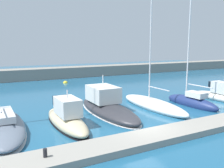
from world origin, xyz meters
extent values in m
plane|color=#1E567A|center=(0.00, 0.00, 0.00)|extent=(120.00, 120.00, 0.00)
cube|color=gray|center=(0.00, -1.57, 0.21)|extent=(30.32, 2.18, 0.43)
cube|color=gray|center=(0.00, 29.90, 0.95)|extent=(108.00, 3.53, 1.91)
ellipsoid|color=slate|center=(-8.78, 4.97, 0.33)|extent=(3.26, 9.69, 1.12)
ellipsoid|color=silver|center=(-8.78, 4.97, 0.02)|extent=(3.29, 9.78, 0.12)
cylinder|color=silver|center=(-8.76, 4.26, 1.84)|extent=(0.14, 2.97, 0.09)
cube|color=silver|center=(-8.77, 4.74, 1.11)|extent=(1.78, 3.25, 0.46)
ellipsoid|color=beige|center=(-4.35, 3.78, 0.31)|extent=(2.11, 7.16, 1.17)
ellipsoid|color=black|center=(-4.35, 3.78, 0.02)|extent=(2.13, 7.23, 0.12)
cube|color=silver|center=(-4.34, 3.43, 1.52)|extent=(1.47, 2.46, 1.25)
cube|color=black|center=(-4.38, 4.82, 1.71)|extent=(1.28, 0.64, 0.70)
cylinder|color=silver|center=(-4.34, 3.43, 2.45)|extent=(0.08, 0.08, 0.60)
ellipsoid|color=#2D2D33|center=(-0.15, 5.21, 0.29)|extent=(2.88, 9.37, 1.17)
ellipsoid|color=silver|center=(-0.15, 5.21, 0.02)|extent=(2.91, 9.46, 0.12)
cube|color=silver|center=(-0.15, 6.22, 1.56)|extent=(2.22, 3.16, 1.39)
cube|color=black|center=(-0.15, 6.57, 1.77)|extent=(1.99, 0.80, 0.78)
cylinder|color=silver|center=(-0.15, 6.22, 2.77)|extent=(0.08, 0.08, 1.02)
ellipsoid|color=white|center=(4.50, 4.87, 0.28)|extent=(2.48, 8.99, 1.16)
cylinder|color=silver|center=(4.48, 5.47, 8.58)|extent=(0.12, 0.12, 15.43)
cylinder|color=silver|center=(4.51, 4.12, 1.98)|extent=(0.15, 2.93, 0.09)
ellipsoid|color=navy|center=(8.40, 3.77, 0.26)|extent=(1.81, 6.19, 1.36)
cylinder|color=silver|center=(8.37, 4.49, 6.33)|extent=(0.13, 0.13, 10.78)
cylinder|color=silver|center=(8.45, 2.88, 2.09)|extent=(0.22, 2.76, 0.09)
cube|color=silver|center=(8.43, 3.21, 1.20)|extent=(1.22, 1.88, 0.52)
ellipsoid|color=silver|center=(13.03, 3.94, 0.27)|extent=(1.98, 7.12, 1.01)
cube|color=silver|center=(13.04, 3.70, 1.40)|extent=(1.31, 2.49, 1.24)
cube|color=black|center=(13.00, 4.97, 1.58)|extent=(1.13, 0.65, 0.70)
sphere|color=yellow|center=(1.53, 23.38, 0.00)|extent=(0.73, 0.73, 0.73)
cylinder|color=black|center=(-7.09, -1.57, 0.65)|extent=(0.20, 0.20, 0.44)
camera|label=1|loc=(-9.36, -12.94, 5.91)|focal=38.29mm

